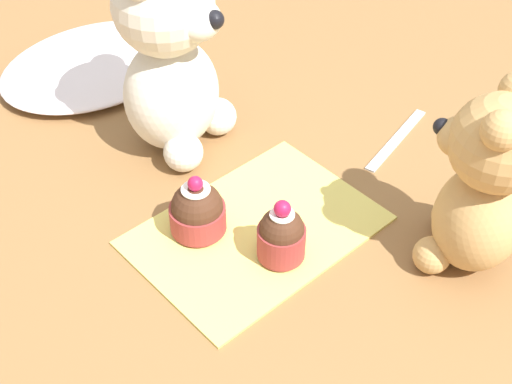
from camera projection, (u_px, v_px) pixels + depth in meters
name	position (u px, v px, depth m)	size (l,w,h in m)	color
ground_plane	(256.00, 231.00, 0.75)	(4.00, 4.00, 0.00)	olive
knitted_placemat	(256.00, 229.00, 0.74)	(0.25, 0.17, 0.01)	#E0D166
tulle_cloth	(94.00, 64.00, 0.96)	(0.26, 0.20, 0.03)	silver
teddy_bear_cream	(171.00, 57.00, 0.78)	(0.15, 0.14, 0.24)	silver
teddy_bear_tan	(485.00, 184.00, 0.65)	(0.12, 0.12, 0.20)	tan
cupcake_near_cream_bear	(197.00, 211.00, 0.73)	(0.06, 0.06, 0.07)	#993333
cupcake_near_tan_bear	(281.00, 235.00, 0.70)	(0.05, 0.05, 0.07)	#993333
teaspoon	(398.00, 139.00, 0.86)	(0.14, 0.01, 0.01)	silver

